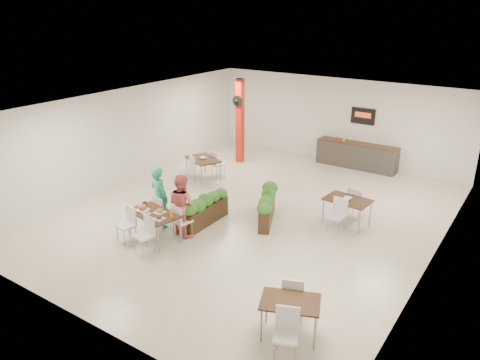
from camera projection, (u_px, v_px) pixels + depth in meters
The scene contains 12 objects.
ground at pixel (252, 213), 13.73m from camera, with size 12.00×12.00×0.00m, color beige.
room_shell at pixel (253, 148), 13.02m from camera, with size 10.10×12.10×3.22m.
red_column at pixel (240, 120), 17.65m from camera, with size 0.40×0.41×3.20m.
service_counter at pixel (357, 155), 17.41m from camera, with size 3.00×0.64×2.20m.
main_table at pixel (154, 217), 12.01m from camera, with size 1.53×1.83×0.92m.
diner_man at pixel (159, 197), 12.64m from camera, with size 0.63×0.41×1.73m, color #27AA80.
diner_woman at pixel (182, 205), 12.23m from camera, with size 0.81×0.63×1.67m, color #E36C65.
planter_left at pixel (206, 208), 12.89m from camera, with size 0.42×1.84×0.96m.
planter_right at pixel (267, 205), 13.10m from camera, with size 1.02×1.74×0.98m.
side_table_a at pixel (203, 162), 16.19m from camera, with size 1.50×1.65×0.92m.
side_table_b at pixel (347, 203), 12.84m from camera, with size 1.27×1.65×0.92m.
side_table_c at pixel (290, 307), 8.47m from camera, with size 1.26×1.66×0.92m.
Camera 1 is at (6.69, -10.56, 5.77)m, focal length 35.00 mm.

